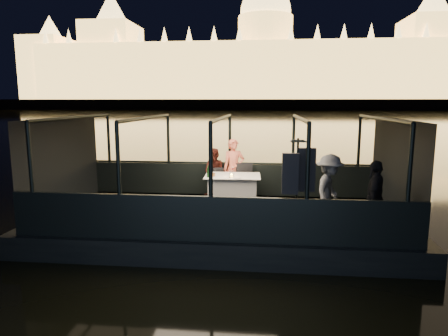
# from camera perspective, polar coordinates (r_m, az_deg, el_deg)

# --- Properties ---
(river_water) EXTENTS (500.00, 500.00, 0.00)m
(river_water) POSITION_cam_1_polar(r_m,az_deg,el_deg) (89.40, 5.37, 7.41)
(river_water) COLOR black
(river_water) RESTS_ON ground
(boat_hull) EXTENTS (8.60, 4.40, 1.00)m
(boat_hull) POSITION_cam_1_polar(r_m,az_deg,el_deg) (9.92, -0.24, -9.25)
(boat_hull) COLOR black
(boat_hull) RESTS_ON river_water
(boat_deck) EXTENTS (8.00, 4.00, 0.04)m
(boat_deck) POSITION_cam_1_polar(r_m,az_deg,el_deg) (9.78, -0.25, -6.58)
(boat_deck) COLOR black
(boat_deck) RESTS_ON boat_hull
(gunwale_port) EXTENTS (8.00, 0.08, 0.90)m
(gunwale_port) POSITION_cam_1_polar(r_m,az_deg,el_deg) (11.60, 0.82, -1.63)
(gunwale_port) COLOR black
(gunwale_port) RESTS_ON boat_deck
(gunwale_starboard) EXTENTS (8.00, 0.08, 0.90)m
(gunwale_starboard) POSITION_cam_1_polar(r_m,az_deg,el_deg) (7.74, -1.87, -7.32)
(gunwale_starboard) COLOR black
(gunwale_starboard) RESTS_ON boat_deck
(cabin_glass_port) EXTENTS (8.00, 0.02, 1.40)m
(cabin_glass_port) POSITION_cam_1_polar(r_m,az_deg,el_deg) (11.44, 0.84, 4.04)
(cabin_glass_port) COLOR #99B2B2
(cabin_glass_port) RESTS_ON gunwale_port
(cabin_glass_starboard) EXTENTS (8.00, 0.02, 1.40)m
(cabin_glass_starboard) POSITION_cam_1_polar(r_m,az_deg,el_deg) (7.49, -1.92, 1.14)
(cabin_glass_starboard) COLOR #99B2B2
(cabin_glass_starboard) RESTS_ON gunwale_starboard
(cabin_roof_glass) EXTENTS (8.00, 4.00, 0.02)m
(cabin_roof_glass) POSITION_cam_1_polar(r_m,az_deg,el_deg) (9.40, -0.26, 7.13)
(cabin_roof_glass) COLOR #99B2B2
(cabin_roof_glass) RESTS_ON boat_deck
(end_wall_fore) EXTENTS (0.02, 4.00, 2.30)m
(end_wall_fore) POSITION_cam_1_polar(r_m,az_deg,el_deg) (10.71, -22.04, 0.54)
(end_wall_fore) COLOR black
(end_wall_fore) RESTS_ON boat_deck
(end_wall_aft) EXTENTS (0.02, 4.00, 2.30)m
(end_wall_aft) POSITION_cam_1_polar(r_m,az_deg,el_deg) (9.92, 23.38, -0.21)
(end_wall_aft) COLOR black
(end_wall_aft) RESTS_ON boat_deck
(canopy_ribs) EXTENTS (8.00, 4.00, 2.30)m
(canopy_ribs) POSITION_cam_1_polar(r_m,az_deg,el_deg) (9.52, -0.25, 0.20)
(canopy_ribs) COLOR black
(canopy_ribs) RESTS_ON boat_deck
(embankment) EXTENTS (400.00, 140.00, 6.00)m
(embankment) POSITION_cam_1_polar(r_m,az_deg,el_deg) (219.35, 5.79, 8.87)
(embankment) COLOR #423D33
(embankment) RESTS_ON ground
(parliament_building) EXTENTS (220.00, 32.00, 60.00)m
(parliament_building) POSITION_cam_1_polar(r_m,az_deg,el_deg) (186.14, 5.89, 17.41)
(parliament_building) COLOR #F2D18C
(parliament_building) RESTS_ON embankment
(dining_table_central) EXTENTS (1.49, 1.11, 0.77)m
(dining_table_central) POSITION_cam_1_polar(r_m,az_deg,el_deg) (10.57, 1.23, -3.09)
(dining_table_central) COLOR silver
(dining_table_central) RESTS_ON boat_deck
(chair_port_left) EXTENTS (0.52, 0.52, 0.85)m
(chair_port_left) POSITION_cam_1_polar(r_m,az_deg,el_deg) (11.04, -0.70, -2.20)
(chair_port_left) COLOR black
(chair_port_left) RESTS_ON boat_deck
(chair_port_right) EXTENTS (0.59, 0.59, 0.99)m
(chair_port_right) POSITION_cam_1_polar(r_m,az_deg,el_deg) (10.98, 2.84, -2.28)
(chair_port_right) COLOR black
(chair_port_right) RESTS_ON boat_deck
(coat_stand) EXTENTS (0.57, 0.46, 2.01)m
(coat_stand) POSITION_cam_1_polar(r_m,az_deg,el_deg) (7.82, 10.30, -3.88)
(coat_stand) COLOR black
(coat_stand) RESTS_ON boat_deck
(person_woman_coral) EXTENTS (0.68, 0.54, 1.66)m
(person_woman_coral) POSITION_cam_1_polar(r_m,az_deg,el_deg) (11.21, 1.41, -0.46)
(person_woman_coral) COLOR #EC7256
(person_woman_coral) RESTS_ON boat_deck
(person_man_maroon) EXTENTS (0.79, 0.70, 1.39)m
(person_man_maroon) POSITION_cam_1_polar(r_m,az_deg,el_deg) (11.26, -1.31, -0.42)
(person_man_maroon) COLOR #3D1611
(person_man_maroon) RESTS_ON boat_deck
(passenger_stripe) EXTENTS (0.93, 1.18, 1.60)m
(passenger_stripe) POSITION_cam_1_polar(r_m,az_deg,el_deg) (8.79, 14.81, -2.89)
(passenger_stripe) COLOR white
(passenger_stripe) RESTS_ON boat_deck
(passenger_dark) EXTENTS (0.67, 0.98, 1.54)m
(passenger_dark) POSITION_cam_1_polar(r_m,az_deg,el_deg) (8.61, 20.76, -3.45)
(passenger_dark) COLOR black
(passenger_dark) RESTS_ON boat_deck
(wine_bottle) EXTENTS (0.08, 0.08, 0.31)m
(wine_bottle) POSITION_cam_1_polar(r_m,az_deg,el_deg) (10.22, -2.27, -0.50)
(wine_bottle) COLOR #133516
(wine_bottle) RESTS_ON dining_table_central
(bread_basket) EXTENTS (0.22, 0.22, 0.07)m
(bread_basket) POSITION_cam_1_polar(r_m,az_deg,el_deg) (10.40, -1.78, -0.94)
(bread_basket) COLOR brown
(bread_basket) RESTS_ON dining_table_central
(amber_candle) EXTENTS (0.06, 0.06, 0.08)m
(amber_candle) POSITION_cam_1_polar(r_m,az_deg,el_deg) (10.26, 1.07, -1.08)
(amber_candle) COLOR yellow
(amber_candle) RESTS_ON dining_table_central
(plate_near) EXTENTS (0.23, 0.23, 0.01)m
(plate_near) POSITION_cam_1_polar(r_m,az_deg,el_deg) (10.11, 1.89, -1.43)
(plate_near) COLOR silver
(plate_near) RESTS_ON dining_table_central
(plate_far) EXTENTS (0.34, 0.34, 0.02)m
(plate_far) POSITION_cam_1_polar(r_m,az_deg,el_deg) (10.57, -2.00, -0.94)
(plate_far) COLOR white
(plate_far) RESTS_ON dining_table_central
(wine_glass_white) EXTENTS (0.08, 0.08, 0.19)m
(wine_glass_white) POSITION_cam_1_polar(r_m,az_deg,el_deg) (10.30, -2.16, -0.74)
(wine_glass_white) COLOR white
(wine_glass_white) RESTS_ON dining_table_central
(wine_glass_red) EXTENTS (0.07, 0.07, 0.21)m
(wine_glass_red) POSITION_cam_1_polar(r_m,az_deg,el_deg) (10.56, 1.25, -0.47)
(wine_glass_red) COLOR white
(wine_glass_red) RESTS_ON dining_table_central
(wine_glass_empty) EXTENTS (0.08, 0.08, 0.17)m
(wine_glass_empty) POSITION_cam_1_polar(r_m,az_deg,el_deg) (10.17, 0.85, -0.86)
(wine_glass_empty) COLOR white
(wine_glass_empty) RESTS_ON dining_table_central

